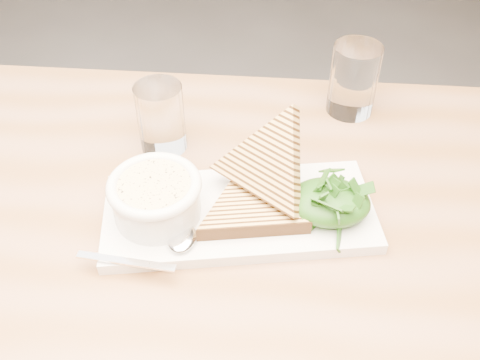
{
  "coord_description": "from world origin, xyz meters",
  "views": [
    {
      "loc": [
        0.16,
        -0.57,
        1.3
      ],
      "look_at": [
        0.14,
        -0.06,
        0.82
      ],
      "focal_mm": 40.0,
      "sensor_mm": 36.0,
      "label": 1
    }
  ],
  "objects_px": {
    "platter": "(239,213)",
    "glass_far": "(354,80)",
    "table_top": "(193,254)",
    "glass_near": "(161,118)",
    "soup_bowl": "(157,202)"
  },
  "relations": [
    {
      "from": "table_top",
      "to": "soup_bowl",
      "type": "relative_size",
      "value": 10.67
    },
    {
      "from": "soup_bowl",
      "to": "glass_far",
      "type": "xyz_separation_m",
      "value": [
        0.27,
        0.27,
        0.02
      ]
    },
    {
      "from": "table_top",
      "to": "glass_far",
      "type": "xyz_separation_m",
      "value": [
        0.23,
        0.31,
        0.08
      ]
    },
    {
      "from": "glass_near",
      "to": "glass_far",
      "type": "xyz_separation_m",
      "value": [
        0.29,
        0.11,
        0.0
      ]
    },
    {
      "from": "table_top",
      "to": "glass_far",
      "type": "height_order",
      "value": "glass_far"
    },
    {
      "from": "platter",
      "to": "glass_near",
      "type": "height_order",
      "value": "glass_near"
    },
    {
      "from": "table_top",
      "to": "glass_far",
      "type": "distance_m",
      "value": 0.39
    },
    {
      "from": "table_top",
      "to": "glass_near",
      "type": "xyz_separation_m",
      "value": [
        -0.07,
        0.19,
        0.07
      ]
    },
    {
      "from": "table_top",
      "to": "soup_bowl",
      "type": "xyz_separation_m",
      "value": [
        -0.05,
        0.04,
        0.06
      ]
    },
    {
      "from": "table_top",
      "to": "platter",
      "type": "relative_size",
      "value": 3.37
    },
    {
      "from": "platter",
      "to": "glass_far",
      "type": "relative_size",
      "value": 3.04
    },
    {
      "from": "platter",
      "to": "glass_far",
      "type": "height_order",
      "value": "glass_far"
    },
    {
      "from": "glass_near",
      "to": "table_top",
      "type": "bearing_deg",
      "value": -71.38
    },
    {
      "from": "table_top",
      "to": "glass_far",
      "type": "bearing_deg",
      "value": 53.29
    },
    {
      "from": "table_top",
      "to": "glass_near",
      "type": "bearing_deg",
      "value": 108.62
    }
  ]
}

